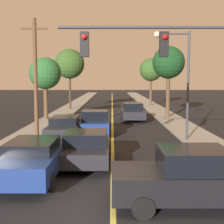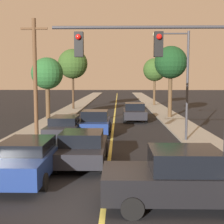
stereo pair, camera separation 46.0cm
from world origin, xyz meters
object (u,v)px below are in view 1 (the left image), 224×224
Objects in this scene: traffic_signal_mast at (173,63)px; tree_right_far at (150,70)px; tree_left_far at (69,64)px; car_near_lane_second at (95,123)px; car_near_lane_front at (86,147)px; car_outer_lane_second at (65,127)px; streetlamp_right at (178,69)px; tree_right_near at (168,63)px; tree_left_near at (45,74)px; car_outer_lane_front at (34,158)px; car_crossing_right at (188,177)px; utility_pole_left at (35,76)px; car_far_oncoming at (132,112)px.

traffic_signal_mast is 1.02× the size of tree_right_far.
tree_left_far is 1.11× the size of tree_right_far.
car_near_lane_front is at bearing -90.00° from car_near_lane_second.
streetlamp_right is (6.76, -0.95, 3.52)m from car_outer_lane_second.
tree_right_near reaches higher than traffic_signal_mast.
car_near_lane_front is 15.96m from tree_left_near.
streetlamp_right is at bearing 45.52° from car_outer_lane_front.
tree_right_far is (6.44, 29.88, 4.19)m from car_near_lane_front.
traffic_signal_mast reaches higher than car_outer_lane_second.
car_crossing_right is at bearing -100.05° from streetlamp_right.
car_crossing_right is 0.68× the size of tree_right_far.
car_near_lane_front is at bearing 37.29° from car_crossing_right.
utility_pole_left reaches higher than traffic_signal_mast.
tree_right_far is (6.44, 22.80, 4.12)m from car_near_lane_second.
tree_left_far is at bearing 99.21° from car_near_lane_front.
car_crossing_right reaches higher than car_near_lane_front.
car_near_lane_front is 6.26m from car_outer_lane_second.
car_outer_lane_second is 1.23× the size of car_far_oncoming.
car_far_oncoming is 9.96m from streetlamp_right.
tree_left_near is (-9.83, 9.77, -0.10)m from streetlamp_right.
car_outer_lane_second is at bearing -108.99° from tree_right_far.
car_near_lane_front is 1.09× the size of car_near_lane_second.
utility_pole_left is 26.12m from tree_right_far.
car_near_lane_second is 2.08m from car_outer_lane_second.
tree_left_far reaches higher than tree_left_near.
car_near_lane_front is 0.64× the size of tree_right_near.
car_outer_lane_second is 3.58m from utility_pole_left.
tree_right_near reaches higher than car_far_oncoming.
car_crossing_right is 0.79× the size of tree_left_near.
traffic_signal_mast is 6.82m from streetlamp_right.
streetlamp_right is (1.67, 9.40, 3.41)m from car_crossing_right.
tree_right_far reaches higher than car_far_oncoming.
tree_left_far is at bearing 14.20° from car_crossing_right.
utility_pole_left is (-6.85, 7.33, -0.41)m from traffic_signal_mast.
car_near_lane_front is 0.86× the size of car_outer_lane_front.
car_crossing_right is 0.61× the size of tree_left_far.
car_outer_lane_front is 5.68m from car_crossing_right.
tree_right_near is at bearing -37.91° from tree_left_far.
car_near_lane_second is 0.54× the size of tree_left_far.
streetlamp_right is at bearing -10.05° from car_crossing_right.
streetlamp_right is (4.98, 5.05, 3.49)m from car_near_lane_front.
utility_pole_left is at bearing 102.85° from car_outer_lane_front.
utility_pole_left is (-3.51, -1.33, 3.03)m from car_near_lane_second.
tree_left_far reaches higher than car_far_oncoming.
tree_right_near is (8.16, 10.28, 4.44)m from car_outer_lane_second.
tree_left_near is at bearing 116.56° from traffic_signal_mast.
car_crossing_right reaches higher than car_near_lane_second.
tree_right_far is (8.22, 23.88, 4.21)m from car_outer_lane_second.
tree_right_far reaches higher than car_crossing_right.
tree_left_near reaches higher than car_outer_lane_second.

